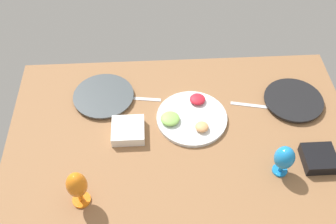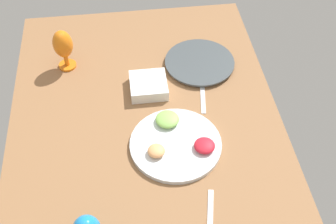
# 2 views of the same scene
# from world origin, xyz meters

# --- Properties ---
(ground_plane) EXTENTS (1.60, 1.04, 0.04)m
(ground_plane) POSITION_xyz_m (0.00, 0.00, -0.02)
(ground_plane) COLOR #8C603D
(dinner_plate_right) EXTENTS (0.30, 0.30, 0.02)m
(dinner_plate_right) POSITION_xyz_m (0.37, -0.26, 0.01)
(dinner_plate_right) COLOR silver
(dinner_plate_right) RESTS_ON ground_plane
(fruit_platter) EXTENTS (0.33, 0.33, 0.05)m
(fruit_platter) POSITION_xyz_m (-0.05, -0.10, 0.01)
(fruit_platter) COLOR silver
(fruit_platter) RESTS_ON ground_plane
(hurricane_glass_orange) EXTENTS (0.08, 0.08, 0.18)m
(hurricane_glass_orange) POSITION_xyz_m (0.43, 0.31, 0.11)
(hurricane_glass_orange) COLOR orange
(hurricane_glass_orange) RESTS_ON ground_plane
(square_bowl_white) EXTENTS (0.15, 0.15, 0.05)m
(square_bowl_white) POSITION_xyz_m (0.24, -0.03, 0.03)
(square_bowl_white) COLOR white
(square_bowl_white) RESTS_ON ground_plane
(fork_by_left_plate) EXTENTS (0.18, 0.06, 0.01)m
(fork_by_left_plate) POSITION_xyz_m (-0.34, -0.17, 0.00)
(fork_by_left_plate) COLOR silver
(fork_by_left_plate) RESTS_ON ground_plane
(fork_by_right_plate) EXTENTS (0.18, 0.04, 0.01)m
(fork_by_right_plate) POSITION_xyz_m (0.18, -0.24, 0.00)
(fork_by_right_plate) COLOR silver
(fork_by_right_plate) RESTS_ON ground_plane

